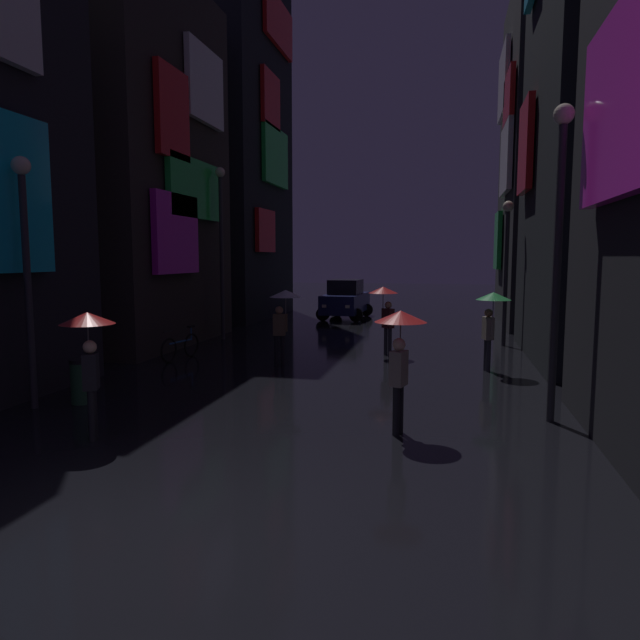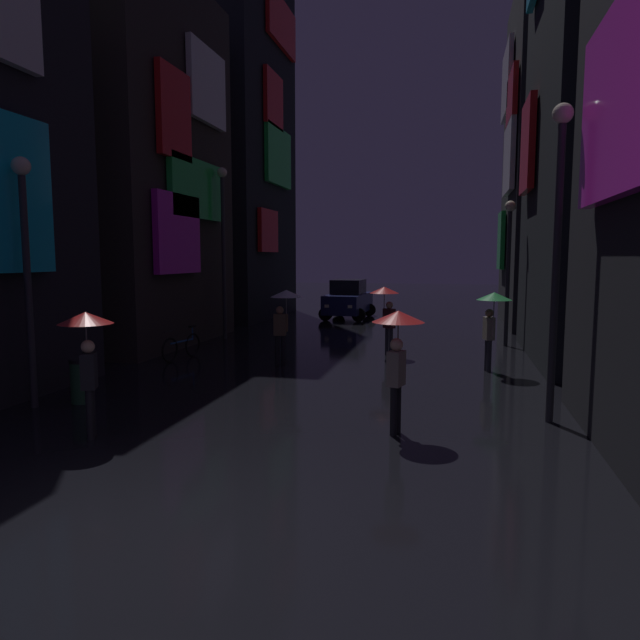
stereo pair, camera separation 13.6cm
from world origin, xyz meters
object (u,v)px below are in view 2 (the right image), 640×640
object	(u,v)px
pedestrian_near_crossing_red	(386,301)
streetlamp_right_far	(509,255)
trash_bin	(82,380)
pedestrian_midstreet_left_red	(87,339)
car_distant	(348,300)
streetlamp_right_near	(558,228)
pedestrian_foreground_left_red	(398,337)
streetlamp_left_far	(223,235)
pedestrian_midstreet_centre_green	(492,309)
bicycle_parked_at_storefront	(182,346)
streetlamp_left_near	(26,251)
pedestrian_foreground_right_clear	(284,306)

from	to	relation	value
pedestrian_near_crossing_red	streetlamp_right_far	bearing A→B (deg)	35.69
streetlamp_right_far	pedestrian_near_crossing_red	bearing A→B (deg)	-144.31
trash_bin	pedestrian_midstreet_left_red	bearing A→B (deg)	-51.14
car_distant	streetlamp_right_near	xyz separation A→B (m)	(6.83, -16.68, 2.62)
pedestrian_foreground_left_red	streetlamp_left_far	distance (m)	12.49
pedestrian_midstreet_left_red	pedestrian_near_crossing_red	xyz separation A→B (m)	(3.93, 9.22, 0.00)
pedestrian_midstreet_centre_green	car_distant	size ratio (longest dim) A/B	0.50
pedestrian_near_crossing_red	pedestrian_midstreet_centre_green	bearing A→B (deg)	-34.01
pedestrian_midstreet_centre_green	bicycle_parked_at_storefront	xyz separation A→B (m)	(-8.82, -0.11, -1.28)
pedestrian_midstreet_centre_green	streetlamp_right_near	bearing A→B (deg)	-80.23
car_distant	streetlamp_left_near	xyz separation A→B (m)	(-3.17, -17.97, 2.22)
pedestrian_midstreet_left_red	streetlamp_right_far	size ratio (longest dim) A/B	0.43
pedestrian_midstreet_left_red	trash_bin	xyz separation A→B (m)	(-1.57, 1.95, -1.20)
bicycle_parked_at_storefront	streetlamp_right_far	size ratio (longest dim) A/B	0.37
pedestrian_foreground_right_clear	pedestrian_near_crossing_red	bearing A→B (deg)	42.29
pedestrian_foreground_right_clear	pedestrian_midstreet_centre_green	distance (m)	5.60
trash_bin	bicycle_parked_at_storefront	bearing A→B (deg)	93.32
pedestrian_foreground_right_clear	trash_bin	bearing A→B (deg)	-120.74
streetlamp_right_near	streetlamp_left_far	bearing A→B (deg)	139.21
pedestrian_foreground_left_red	streetlamp_right_near	distance (m)	3.52
streetlamp_right_near	streetlamp_left_far	xyz separation A→B (m)	(-10.00, 8.63, 0.29)
pedestrian_midstreet_centre_green	trash_bin	xyz separation A→B (m)	(-8.52, -5.23, -1.20)
streetlamp_right_near	streetlamp_left_near	world-z (taller)	streetlamp_right_near
pedestrian_midstreet_left_red	streetlamp_left_far	bearing A→B (deg)	101.36
pedestrian_midstreet_centre_green	car_distant	bearing A→B (deg)	116.44
pedestrian_foreground_left_red	trash_bin	distance (m)	6.74
pedestrian_foreground_left_red	pedestrian_midstreet_left_red	size ratio (longest dim) A/B	1.00
pedestrian_foreground_right_clear	streetlamp_left_far	distance (m)	6.12
pedestrian_foreground_right_clear	streetlamp_right_far	xyz separation A→B (m)	(6.36, 5.06, 1.44)
pedestrian_foreground_left_red	car_distant	size ratio (longest dim) A/B	0.50
pedestrian_midstreet_centre_green	trash_bin	distance (m)	10.07
pedestrian_foreground_left_red	streetlamp_right_near	xyz separation A→B (m)	(2.69, 1.26, 1.88)
car_distant	streetlamp_left_near	bearing A→B (deg)	-100.01
streetlamp_right_far	streetlamp_right_near	bearing A→B (deg)	-90.00
pedestrian_midstreet_left_red	pedestrian_near_crossing_red	bearing A→B (deg)	66.92
pedestrian_foreground_right_clear	streetlamp_left_near	size ratio (longest dim) A/B	0.43
pedestrian_foreground_right_clear	streetlamp_right_near	size ratio (longest dim) A/B	0.37
streetlamp_right_far	trash_bin	bearing A→B (deg)	-132.93
pedestrian_midstreet_centre_green	streetlamp_left_far	size ratio (longest dim) A/B	0.34
pedestrian_midstreet_left_red	pedestrian_near_crossing_red	size ratio (longest dim) A/B	1.00
pedestrian_midstreet_left_red	car_distant	bearing A→B (deg)	87.34
streetlamp_left_far	pedestrian_foreground_right_clear	bearing A→B (deg)	-50.55
streetlamp_right_near	streetlamp_left_far	size ratio (longest dim) A/B	0.91
pedestrian_near_crossing_red	streetlamp_right_near	bearing A→B (deg)	-59.85
pedestrian_midstreet_left_red	bicycle_parked_at_storefront	world-z (taller)	pedestrian_midstreet_left_red
pedestrian_midstreet_left_red	streetlamp_right_near	world-z (taller)	streetlamp_right_near
streetlamp_right_near	trash_bin	size ratio (longest dim) A/B	6.13
car_distant	streetlamp_right_near	distance (m)	18.21
car_distant	streetlamp_right_far	xyz separation A→B (m)	(6.83, -7.40, 2.18)
pedestrian_foreground_left_red	pedestrian_midstreet_left_red	xyz separation A→B (m)	(-5.04, -1.41, 0.00)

